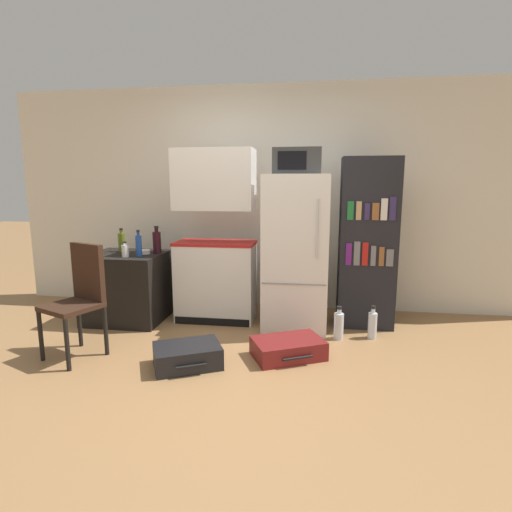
# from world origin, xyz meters

# --- Properties ---
(ground_plane) EXTENTS (24.00, 24.00, 0.00)m
(ground_plane) POSITION_xyz_m (0.00, 0.00, 0.00)
(ground_plane) COLOR olive
(wall_back) EXTENTS (6.40, 0.10, 2.60)m
(wall_back) POSITION_xyz_m (0.20, 2.00, 1.30)
(wall_back) COLOR silver
(wall_back) RESTS_ON ground_plane
(side_table) EXTENTS (0.80, 0.73, 0.74)m
(side_table) POSITION_xyz_m (-1.33, 1.24, 0.37)
(side_table) COLOR black
(side_table) RESTS_ON ground_plane
(kitchen_hutch) EXTENTS (0.86, 0.45, 1.84)m
(kitchen_hutch) POSITION_xyz_m (-0.37, 1.38, 0.85)
(kitchen_hutch) COLOR white
(kitchen_hutch) RESTS_ON ground_plane
(refrigerator) EXTENTS (0.64, 0.67, 1.57)m
(refrigerator) POSITION_xyz_m (0.50, 1.28, 0.78)
(refrigerator) COLOR white
(refrigerator) RESTS_ON ground_plane
(microwave) EXTENTS (0.46, 0.37, 0.25)m
(microwave) POSITION_xyz_m (0.50, 1.28, 1.69)
(microwave) COLOR #333333
(microwave) RESTS_ON refrigerator
(bookshelf) EXTENTS (0.57, 0.36, 1.74)m
(bookshelf) POSITION_xyz_m (1.22, 1.42, 0.87)
(bookshelf) COLOR black
(bookshelf) RESTS_ON ground_plane
(bottle_blue_soda) EXTENTS (0.06, 0.06, 0.28)m
(bottle_blue_soda) POSITION_xyz_m (-1.11, 1.08, 0.85)
(bottle_blue_soda) COLOR #1E47A3
(bottle_blue_soda) RESTS_ON side_table
(bottle_olive_oil) EXTENTS (0.08, 0.08, 0.26)m
(bottle_olive_oil) POSITION_xyz_m (-1.43, 1.35, 0.85)
(bottle_olive_oil) COLOR #566619
(bottle_olive_oil) RESTS_ON side_table
(bottle_milk_white) EXTENTS (0.07, 0.07, 0.16)m
(bottle_milk_white) POSITION_xyz_m (-1.24, 1.04, 0.80)
(bottle_milk_white) COLOR white
(bottle_milk_white) RESTS_ON side_table
(bottle_wine_dark) EXTENTS (0.09, 0.09, 0.30)m
(bottle_wine_dark) POSITION_xyz_m (-1.00, 1.30, 0.86)
(bottle_wine_dark) COLOR black
(bottle_wine_dark) RESTS_ON side_table
(bowl) EXTENTS (0.14, 0.14, 0.04)m
(bowl) POSITION_xyz_m (-1.13, 1.25, 0.76)
(bowl) COLOR silver
(bowl) RESTS_ON side_table
(chair) EXTENTS (0.52, 0.53, 0.97)m
(chair) POSITION_xyz_m (-1.29, 0.30, 0.56)
(chair) COLOR black
(chair) RESTS_ON ground_plane
(suitcase_large_flat) EXTENTS (0.64, 0.56, 0.18)m
(suitcase_large_flat) POSITION_xyz_m (-0.32, 0.19, 0.09)
(suitcase_large_flat) COLOR black
(suitcase_large_flat) RESTS_ON ground_plane
(suitcase_small_flat) EXTENTS (0.69, 0.59, 0.16)m
(suitcase_small_flat) POSITION_xyz_m (0.48, 0.48, 0.08)
(suitcase_small_flat) COLOR maroon
(suitcase_small_flat) RESTS_ON ground_plane
(water_bottle_front) EXTENTS (0.09, 0.09, 0.33)m
(water_bottle_front) POSITION_xyz_m (0.94, 0.97, 0.14)
(water_bottle_front) COLOR silver
(water_bottle_front) RESTS_ON ground_plane
(water_bottle_middle) EXTENTS (0.08, 0.08, 0.32)m
(water_bottle_middle) POSITION_xyz_m (1.26, 1.04, 0.14)
(water_bottle_middle) COLOR silver
(water_bottle_middle) RESTS_ON ground_plane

